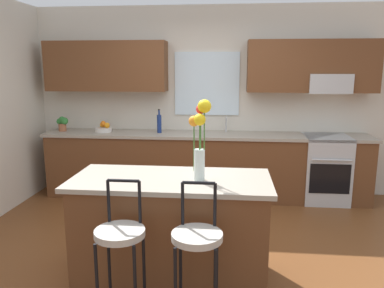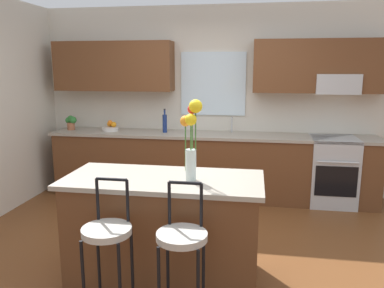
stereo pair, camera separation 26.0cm
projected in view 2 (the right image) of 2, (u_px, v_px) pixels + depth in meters
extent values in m
plane|color=brown|center=(190.00, 251.00, 3.86)|extent=(14.00, 14.00, 0.00)
cube|color=beige|center=(213.00, 101.00, 5.59)|extent=(5.60, 0.12, 2.70)
cube|color=brown|center=(114.00, 66.00, 5.49)|extent=(1.73, 0.34, 0.70)
cube|color=brown|center=(319.00, 66.00, 5.04)|extent=(1.73, 0.34, 0.70)
cube|color=silver|center=(213.00, 84.00, 5.47)|extent=(0.93, 0.03, 0.90)
cube|color=#B7BABC|center=(336.00, 84.00, 5.02)|extent=(0.56, 0.36, 0.26)
cube|color=brown|center=(210.00, 167.00, 5.42)|extent=(4.50, 0.60, 0.88)
cube|color=#9E9384|center=(210.00, 135.00, 5.33)|extent=(4.56, 0.64, 0.04)
cube|color=#B7BABC|center=(231.00, 139.00, 5.29)|extent=(0.54, 0.38, 0.11)
cylinder|color=#B7BABC|center=(232.00, 125.00, 5.41)|extent=(0.02, 0.02, 0.22)
cylinder|color=#B7BABC|center=(232.00, 118.00, 5.33)|extent=(0.02, 0.12, 0.02)
cube|color=#B7BABC|center=(332.00, 171.00, 5.13)|extent=(0.60, 0.60, 0.92)
cube|color=black|center=(336.00, 181.00, 4.86)|extent=(0.52, 0.02, 0.40)
cylinder|color=#B7BABC|center=(338.00, 162.00, 4.77)|extent=(0.50, 0.02, 0.02)
cube|color=brown|center=(164.00, 230.00, 3.31)|extent=(1.60, 0.69, 0.88)
cube|color=#9E9384|center=(163.00, 180.00, 3.22)|extent=(1.68, 0.77, 0.04)
cylinder|color=black|center=(84.00, 284.00, 2.68)|extent=(0.02, 0.02, 0.66)
cylinder|color=black|center=(120.00, 288.00, 2.64)|extent=(0.02, 0.02, 0.66)
cylinder|color=black|center=(99.00, 265.00, 2.94)|extent=(0.02, 0.02, 0.66)
cylinder|color=black|center=(132.00, 268.00, 2.90)|extent=(0.02, 0.02, 0.66)
cylinder|color=#B2ADA3|center=(107.00, 231.00, 2.72)|extent=(0.36, 0.36, 0.05)
cylinder|color=black|center=(98.00, 199.00, 2.83)|extent=(0.02, 0.02, 0.32)
cylinder|color=black|center=(128.00, 201.00, 2.79)|extent=(0.02, 0.02, 0.32)
cylinder|color=black|center=(112.00, 179.00, 2.78)|extent=(0.23, 0.02, 0.02)
cylinder|color=black|center=(168.00, 271.00, 2.85)|extent=(0.02, 0.02, 0.66)
cylinder|color=black|center=(203.00, 274.00, 2.81)|extent=(0.02, 0.02, 0.66)
cylinder|color=#B2ADA3|center=(182.00, 236.00, 2.63)|extent=(0.36, 0.36, 0.05)
cylinder|color=black|center=(169.00, 203.00, 2.74)|extent=(0.02, 0.02, 0.32)
cylinder|color=black|center=(201.00, 205.00, 2.71)|extent=(0.02, 0.02, 0.32)
cylinder|color=black|center=(185.00, 183.00, 2.69)|extent=(0.23, 0.02, 0.02)
cylinder|color=silver|center=(191.00, 165.00, 3.11)|extent=(0.09, 0.09, 0.26)
cylinder|color=#3D722D|center=(196.00, 139.00, 3.06)|extent=(0.01, 0.01, 0.53)
sphere|color=yellow|center=(196.00, 106.00, 3.01)|extent=(0.11, 0.11, 0.11)
cylinder|color=#3D722D|center=(192.00, 140.00, 3.10)|extent=(0.01, 0.01, 0.51)
sphere|color=red|center=(192.00, 109.00, 3.05)|extent=(0.08, 0.08, 0.08)
cylinder|color=#3D722D|center=(186.00, 146.00, 3.09)|extent=(0.01, 0.01, 0.41)
sphere|color=orange|center=(185.00, 121.00, 3.05)|extent=(0.09, 0.09, 0.09)
cylinder|color=#3D722D|center=(191.00, 146.00, 3.05)|extent=(0.01, 0.01, 0.43)
sphere|color=yellow|center=(191.00, 120.00, 3.01)|extent=(0.10, 0.10, 0.10)
cylinder|color=silver|center=(110.00, 129.00, 5.55)|extent=(0.24, 0.24, 0.06)
sphere|color=orange|center=(114.00, 125.00, 5.53)|extent=(0.08, 0.08, 0.08)
sphere|color=orange|center=(110.00, 124.00, 5.59)|extent=(0.08, 0.08, 0.08)
sphere|color=orange|center=(110.00, 122.00, 5.53)|extent=(0.07, 0.07, 0.07)
cylinder|color=navy|center=(165.00, 124.00, 5.40)|extent=(0.06, 0.06, 0.26)
cylinder|color=navy|center=(165.00, 112.00, 5.37)|extent=(0.03, 0.03, 0.07)
cylinder|color=black|center=(165.00, 109.00, 5.36)|extent=(0.03, 0.03, 0.02)
cylinder|color=#9E5B3D|center=(71.00, 126.00, 5.65)|extent=(0.11, 0.11, 0.11)
sphere|color=#2D7A33|center=(71.00, 118.00, 5.62)|extent=(0.09, 0.09, 0.09)
sphere|color=#2D7A33|center=(69.00, 120.00, 5.64)|extent=(0.09, 0.09, 0.09)
sphere|color=#2D7A33|center=(73.00, 120.00, 5.61)|extent=(0.11, 0.11, 0.11)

